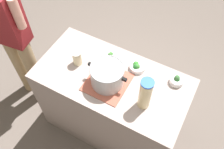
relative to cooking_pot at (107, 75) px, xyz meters
The scene contains 10 objects.
ground_plane 1.05m from the cooking_pot, 100.85° to the right, with size 8.00×8.00×0.00m, color #675B54.
counter_slab 0.58m from the cooking_pot, 100.85° to the right, with size 1.35×0.68×0.94m, color #A08D87.
dish_cloth 0.10m from the cooking_pot, ahead, with size 0.34×0.36×0.01m, color #A55442.
cooking_pot is the anchor object (origin of this frame).
lemonade_pitcher 0.36m from the cooking_pot, behind, with size 0.10×0.10×0.31m.
mason_jar 0.34m from the cooking_pot, 10.64° to the right, with size 0.09×0.09×0.14m.
broccoli_bowl_front 0.31m from the cooking_pot, 121.78° to the right, with size 0.14×0.14×0.08m.
broccoli_bowl_center 0.29m from the cooking_pot, 67.44° to the right, with size 0.11×0.11×0.07m.
broccoli_bowl_back 0.59m from the cooking_pot, 151.45° to the right, with size 0.12×0.12×0.08m.
person_cook 1.07m from the cooking_pot, ahead, with size 0.50×0.24×1.68m.
Camera 1 is at (-0.58, 1.06, 2.67)m, focal length 39.49 mm.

